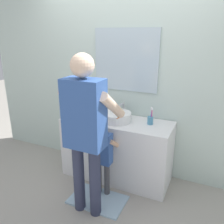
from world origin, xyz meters
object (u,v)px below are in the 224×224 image
Objects in this scene: toothbrush_cup at (150,120)px; adult_parent at (85,124)px; soap_bottle at (92,111)px; child_toddler at (103,152)px.

adult_parent is (-0.44, -0.77, 0.15)m from toothbrush_cup.
toothbrush_cup reaches higher than soap_bottle.
child_toddler is 0.55× the size of adult_parent.
adult_parent is at bearing -94.08° from child_toddler.
adult_parent is at bearing -65.00° from soap_bottle.
child_toddler is (-0.41, -0.45, -0.31)m from toothbrush_cup.
child_toddler is (0.36, -0.42, -0.32)m from soap_bottle.
soap_bottle is 0.82m from adult_parent.
soap_bottle is at bearing 131.13° from child_toddler.
adult_parent reaches higher than soap_bottle.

